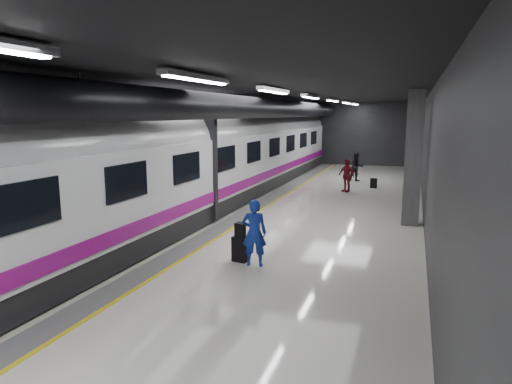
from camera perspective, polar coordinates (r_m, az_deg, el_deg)
The scene contains 9 objects.
ground at distance 15.20m, azimuth 1.10°, elevation -4.41°, with size 40.00×40.00×0.00m, color silver.
platform_hall at distance 15.74m, azimuth 1.23°, elevation 9.09°, with size 10.02×40.02×4.51m.
train at distance 16.13m, azimuth -9.94°, elevation 3.74°, with size 3.05×38.00×4.05m.
traveler_main at distance 11.24m, azimuth -0.22°, elevation -5.11°, with size 0.61×0.40×1.67m, color #1733AE.
suitcase_main at distance 11.69m, azimuth -1.97°, elevation -7.14°, with size 0.39×0.25×0.64m, color black.
shoulder_bag at distance 11.53m, azimuth -2.00°, elevation -4.80°, with size 0.27×0.14×0.36m, color black.
traveler_far_a at distance 25.98m, azimuth 12.45°, elevation 3.08°, with size 0.78×0.61×1.60m, color black.
traveler_far_b at distance 22.37m, azimuth 11.24°, elevation 2.03°, with size 0.92×0.38×1.57m, color maroon.
suitcase_far at distance 23.85m, azimuth 14.49°, elevation 1.08°, with size 0.34×0.22×0.50m, color black.
Camera 1 is at (4.55, -14.02, 3.72)m, focal length 32.00 mm.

